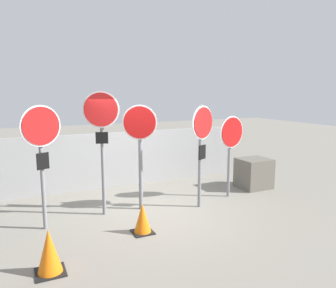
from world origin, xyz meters
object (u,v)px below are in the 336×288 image
(stop_sign_2, at_px, (140,138))
(stop_sign_3, at_px, (202,136))
(stop_sign_1, at_px, (102,128))
(stop_sign_4, at_px, (231,139))
(stop_sign_0, at_px, (41,142))
(storage_crate, at_px, (254,173))
(traffic_cone_1, at_px, (142,218))
(traffic_cone_0, at_px, (49,252))

(stop_sign_2, height_order, stop_sign_3, stop_sign_2)
(stop_sign_1, bearing_deg, stop_sign_2, 17.08)
(stop_sign_4, bearing_deg, stop_sign_3, -174.64)
(stop_sign_1, distance_m, stop_sign_4, 3.23)
(stop_sign_0, distance_m, stop_sign_4, 4.42)
(stop_sign_0, bearing_deg, stop_sign_4, -18.35)
(stop_sign_3, height_order, storage_crate, stop_sign_3)
(stop_sign_1, bearing_deg, traffic_cone_1, -51.52)
(stop_sign_4, bearing_deg, stop_sign_1, 165.29)
(storage_crate, bearing_deg, traffic_cone_0, -158.84)
(stop_sign_3, height_order, traffic_cone_0, stop_sign_3)
(stop_sign_4, distance_m, storage_crate, 1.58)
(stop_sign_2, xyz_separation_m, stop_sign_4, (2.36, -0.11, -0.16))
(stop_sign_2, distance_m, stop_sign_3, 1.39)
(traffic_cone_0, xyz_separation_m, traffic_cone_1, (1.74, 0.72, -0.05))
(stop_sign_4, bearing_deg, storage_crate, 7.37)
(stop_sign_0, bearing_deg, stop_sign_2, -13.50)
(traffic_cone_0, bearing_deg, stop_sign_2, 41.41)
(stop_sign_0, relative_size, traffic_cone_0, 3.56)
(stop_sign_0, height_order, stop_sign_1, stop_sign_1)
(stop_sign_1, relative_size, traffic_cone_1, 4.64)
(stop_sign_0, xyz_separation_m, stop_sign_4, (4.41, 0.11, -0.23))
(stop_sign_4, height_order, traffic_cone_0, stop_sign_4)
(stop_sign_4, bearing_deg, stop_sign_0, 169.28)
(traffic_cone_1, bearing_deg, stop_sign_2, 70.63)
(stop_sign_0, bearing_deg, stop_sign_3, -23.57)
(stop_sign_2, relative_size, storage_crate, 2.85)
(stop_sign_3, relative_size, storage_crate, 2.84)
(traffic_cone_0, bearing_deg, traffic_cone_1, 22.61)
(stop_sign_0, xyz_separation_m, stop_sign_1, (1.21, 0.25, 0.18))
(stop_sign_4, height_order, storage_crate, stop_sign_4)
(stop_sign_3, bearing_deg, storage_crate, -5.23)
(storage_crate, bearing_deg, stop_sign_1, -176.71)
(stop_sign_2, height_order, stop_sign_4, stop_sign_2)
(stop_sign_0, bearing_deg, storage_crate, -14.62)
(stop_sign_2, distance_m, storage_crate, 3.68)
(stop_sign_2, relative_size, traffic_cone_1, 4.13)
(stop_sign_3, relative_size, traffic_cone_0, 3.49)
(traffic_cone_1, distance_m, storage_crate, 4.13)
(stop_sign_2, xyz_separation_m, storage_crate, (3.46, 0.27, -1.23))
(storage_crate, bearing_deg, stop_sign_2, -175.47)
(stop_sign_3, relative_size, traffic_cone_1, 4.12)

